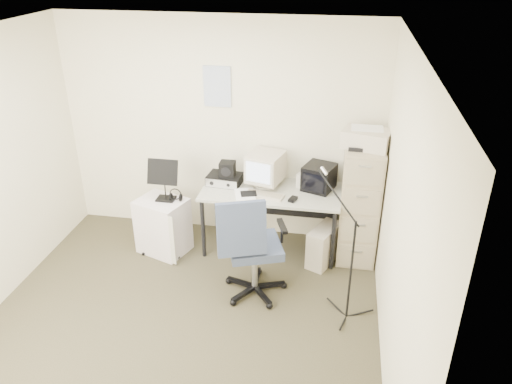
% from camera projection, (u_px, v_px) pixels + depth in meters
% --- Properties ---
extents(floor, '(3.60, 3.60, 0.01)m').
position_uv_depth(floor, '(179.00, 327.00, 4.55)').
color(floor, '#35311C').
rests_on(floor, ground).
extents(ceiling, '(3.60, 3.60, 0.01)m').
position_uv_depth(ceiling, '(153.00, 46.00, 3.43)').
color(ceiling, white).
rests_on(ceiling, ground).
extents(wall_back, '(3.60, 0.02, 2.50)m').
position_uv_depth(wall_back, '(221.00, 131.00, 5.57)').
color(wall_back, beige).
rests_on(wall_back, ground).
extents(wall_front, '(3.60, 0.02, 2.50)m').
position_uv_depth(wall_front, '(45.00, 380.00, 2.41)').
color(wall_front, beige).
rests_on(wall_front, ground).
extents(wall_right, '(0.02, 3.60, 2.50)m').
position_uv_depth(wall_right, '(399.00, 226.00, 3.71)').
color(wall_right, beige).
rests_on(wall_right, ground).
extents(wall_calendar, '(0.30, 0.02, 0.44)m').
position_uv_depth(wall_calendar, '(217.00, 87.00, 5.34)').
color(wall_calendar, white).
rests_on(wall_calendar, wall_back).
extents(filing_cabinet, '(0.40, 0.60, 1.30)m').
position_uv_depth(filing_cabinet, '(360.00, 203.00, 5.31)').
color(filing_cabinet, tan).
rests_on(filing_cabinet, floor).
extents(printer, '(0.53, 0.43, 0.18)m').
position_uv_depth(printer, '(367.00, 139.00, 4.95)').
color(printer, beige).
rests_on(printer, filing_cabinet).
extents(desk, '(1.50, 0.70, 0.73)m').
position_uv_depth(desk, '(271.00, 219.00, 5.56)').
color(desk, '#9B9784').
rests_on(desk, floor).
extents(crt_monitor, '(0.43, 0.44, 0.39)m').
position_uv_depth(crt_monitor, '(266.00, 170.00, 5.41)').
color(crt_monitor, beige).
rests_on(crt_monitor, desk).
extents(crt_tv, '(0.39, 0.40, 0.27)m').
position_uv_depth(crt_tv, '(319.00, 177.00, 5.38)').
color(crt_tv, black).
rests_on(crt_tv, desk).
extents(desk_speaker, '(0.11, 0.11, 0.16)m').
position_uv_depth(desk_speaker, '(301.00, 181.00, 5.43)').
color(desk_speaker, beige).
rests_on(desk_speaker, desk).
extents(keyboard, '(0.43, 0.22, 0.02)m').
position_uv_depth(keyboard, '(264.00, 195.00, 5.27)').
color(keyboard, beige).
rests_on(keyboard, desk).
extents(mouse, '(0.10, 0.13, 0.03)m').
position_uv_depth(mouse, '(293.00, 199.00, 5.18)').
color(mouse, black).
rests_on(mouse, desk).
extents(radio_receiver, '(0.39, 0.30, 0.11)m').
position_uv_depth(radio_receiver, '(225.00, 179.00, 5.53)').
color(radio_receiver, black).
rests_on(radio_receiver, desk).
extents(radio_speaker, '(0.17, 0.16, 0.16)m').
position_uv_depth(radio_speaker, '(227.00, 169.00, 5.45)').
color(radio_speaker, black).
rests_on(radio_speaker, radio_receiver).
extents(papers, '(0.28, 0.33, 0.02)m').
position_uv_depth(papers, '(245.00, 194.00, 5.29)').
color(papers, white).
rests_on(papers, desk).
extents(pc_tower, '(0.37, 0.50, 0.43)m').
position_uv_depth(pc_tower, '(324.00, 245.00, 5.37)').
color(pc_tower, beige).
rests_on(pc_tower, floor).
extents(office_chair, '(0.82, 0.82, 1.11)m').
position_uv_depth(office_chair, '(255.00, 245.00, 4.76)').
color(office_chair, '#354254').
rests_on(office_chair, floor).
extents(side_cart, '(0.62, 0.56, 0.63)m').
position_uv_depth(side_cart, '(163.00, 226.00, 5.54)').
color(side_cart, silver).
rests_on(side_cart, floor).
extents(music_stand, '(0.37, 0.29, 0.48)m').
position_uv_depth(music_stand, '(164.00, 179.00, 5.31)').
color(music_stand, black).
rests_on(music_stand, side_cart).
extents(headphones, '(0.18, 0.18, 0.03)m').
position_uv_depth(headphones, '(176.00, 196.00, 5.38)').
color(headphones, black).
rests_on(headphones, side_cart).
extents(mic_stand, '(0.03, 0.03, 1.34)m').
position_uv_depth(mic_stand, '(352.00, 256.00, 4.37)').
color(mic_stand, black).
rests_on(mic_stand, floor).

